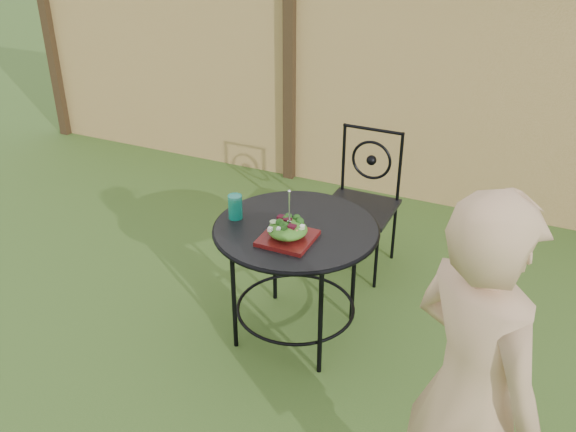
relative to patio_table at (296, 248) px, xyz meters
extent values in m
plane|color=#234315|center=(0.34, -0.14, -0.59)|extent=(60.00, 60.00, 0.00)
cube|color=tan|center=(0.34, 2.06, 0.31)|extent=(8.00, 0.05, 1.80)
cube|color=black|center=(-3.56, 2.01, 0.36)|extent=(0.09, 0.09, 1.90)
cube|color=black|center=(-0.96, 2.01, 0.36)|extent=(0.09, 0.09, 1.90)
cylinder|color=black|center=(0.00, 0.00, 0.13)|extent=(0.90, 0.90, 0.02)
torus|color=black|center=(0.00, 0.00, 0.12)|extent=(0.92, 0.92, 0.02)
torus|color=black|center=(0.00, 0.00, -0.41)|extent=(0.70, 0.70, 0.02)
cylinder|color=black|center=(0.26, 0.26, -0.23)|extent=(0.03, 0.03, 0.71)
cylinder|color=black|center=(-0.26, 0.26, -0.23)|extent=(0.03, 0.03, 0.71)
cylinder|color=black|center=(-0.26, -0.26, -0.23)|extent=(0.03, 0.03, 0.71)
cylinder|color=black|center=(0.26, -0.26, -0.23)|extent=(0.03, 0.03, 0.71)
cube|color=black|center=(0.08, 0.85, -0.14)|extent=(0.46, 0.46, 0.03)
cylinder|color=black|center=(0.08, 1.06, 0.35)|extent=(0.42, 0.02, 0.02)
torus|color=black|center=(0.08, 1.06, 0.13)|extent=(0.28, 0.02, 0.28)
cylinder|color=black|center=(-0.12, 0.65, -0.37)|extent=(0.02, 0.02, 0.44)
cylinder|color=black|center=(0.28, 0.65, -0.37)|extent=(0.02, 0.02, 0.44)
cylinder|color=black|center=(-0.12, 1.05, -0.37)|extent=(0.02, 0.02, 0.44)
cylinder|color=black|center=(0.28, 1.05, -0.37)|extent=(0.02, 0.02, 0.44)
cylinder|color=black|center=(-0.12, 1.06, 0.11)|extent=(0.02, 0.02, 0.50)
cylinder|color=black|center=(0.28, 1.06, 0.11)|extent=(0.02, 0.02, 0.50)
imported|color=tan|center=(1.12, -1.00, 0.23)|extent=(0.71, 0.67, 1.63)
cube|color=#490A0D|center=(0.02, -0.15, 0.15)|extent=(0.27, 0.27, 0.02)
ellipsoid|color=#235614|center=(0.02, -0.15, 0.20)|extent=(0.21, 0.21, 0.08)
cylinder|color=silver|center=(0.03, -0.15, 0.33)|extent=(0.01, 0.01, 0.18)
cylinder|color=#0B876E|center=(-0.35, -0.05, 0.21)|extent=(0.08, 0.08, 0.14)
camera|label=1|loc=(1.25, -2.80, 1.86)|focal=40.00mm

